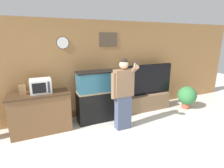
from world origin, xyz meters
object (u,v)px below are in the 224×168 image
at_px(counter_island, 41,112).
at_px(potted_plant, 187,96).
at_px(tv_on_stand, 148,97).
at_px(person_standing, 123,93).
at_px(microwave, 41,86).
at_px(knife_block, 22,89).
at_px(aquarium_on_stand, 99,96).

height_order(counter_island, potted_plant, counter_island).
bearing_deg(tv_on_stand, person_standing, -148.92).
height_order(microwave, knife_block, knife_block).
distance_m(microwave, knife_block, 0.38).
relative_size(knife_block, person_standing, 0.19).
distance_m(microwave, aquarium_on_stand, 1.43).
xyz_separation_m(counter_island, knife_block, (-0.32, 0.03, 0.58)).
distance_m(counter_island, person_standing, 1.95).
distance_m(person_standing, potted_plant, 2.47).
xyz_separation_m(microwave, potted_plant, (4.14, -0.35, -0.69)).
relative_size(microwave, knife_block, 1.36).
xyz_separation_m(counter_island, person_standing, (1.79, -0.66, 0.42)).
bearing_deg(aquarium_on_stand, tv_on_stand, 2.81).
relative_size(microwave, aquarium_on_stand, 0.34).
bearing_deg(microwave, potted_plant, -4.84).
height_order(person_standing, potted_plant, person_standing).
xyz_separation_m(aquarium_on_stand, tv_on_stand, (1.61, 0.08, -0.26)).
bearing_deg(counter_island, tv_on_stand, 1.56).
bearing_deg(aquarium_on_stand, microwave, 179.75).
height_order(microwave, tv_on_stand, tv_on_stand).
distance_m(counter_island, microwave, 0.63).
distance_m(microwave, potted_plant, 4.21).
bearing_deg(aquarium_on_stand, potted_plant, -7.08).
relative_size(tv_on_stand, potted_plant, 2.29).
relative_size(counter_island, aquarium_on_stand, 1.00).
bearing_deg(tv_on_stand, potted_plant, -20.03).
xyz_separation_m(microwave, aquarium_on_stand, (1.36, -0.01, -0.43)).
relative_size(aquarium_on_stand, tv_on_stand, 0.83).
bearing_deg(microwave, person_standing, -21.24).
relative_size(knife_block, aquarium_on_stand, 0.25).
height_order(aquarium_on_stand, person_standing, person_standing).
height_order(counter_island, person_standing, person_standing).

